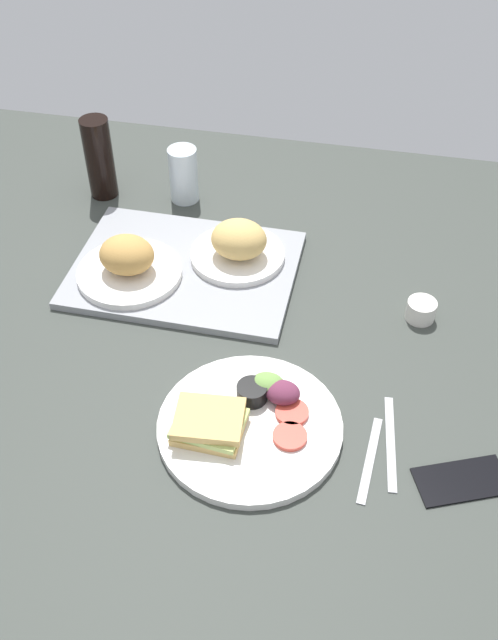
{
  "coord_description": "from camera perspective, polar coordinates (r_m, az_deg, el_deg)",
  "views": [
    {
      "loc": [
        21.61,
        -90.69,
        96.32
      ],
      "look_at": [
        2.0,
        3.0,
        4.0
      ],
      "focal_mm": 40.65,
      "sensor_mm": 36.0,
      "label": 1
    }
  ],
  "objects": [
    {
      "name": "knife",
      "position": [
        1.22,
        11.09,
        -9.42
      ],
      "size": [
        3.28,
        19.05,
        0.5
      ],
      "primitive_type": "cube",
      "rotation": [
        0.0,
        0.0,
        1.67
      ],
      "color": "#B7B7BC",
      "rests_on": "ground_plane"
    },
    {
      "name": "soda_bottle",
      "position": [
        1.7,
        -11.7,
        12.37
      ],
      "size": [
        6.4,
        6.4,
        18.98
      ],
      "primitive_type": "cylinder",
      "color": "black",
      "rests_on": "ground_plane"
    },
    {
      "name": "ground_plane",
      "position": [
        1.35,
        -1.09,
        -2.42
      ],
      "size": [
        190.0,
        150.0,
        3.0
      ],
      "primitive_type": "cube",
      "color": "#383D38"
    },
    {
      "name": "bread_plate_near",
      "position": [
        1.46,
        -9.5,
        4.47
      ],
      "size": [
        21.1,
        21.1,
        8.88
      ],
      "color": "white",
      "rests_on": "serving_tray"
    },
    {
      "name": "cell_phone",
      "position": [
        1.2,
        16.42,
        -11.99
      ],
      "size": [
        16.06,
        12.15,
        0.8
      ],
      "primitive_type": "cube",
      "rotation": [
        0.0,
        0.0,
        0.39
      ],
      "color": "black",
      "rests_on": "ground_plane"
    },
    {
      "name": "drinking_glass",
      "position": [
        1.68,
        -5.18,
        11.32
      ],
      "size": [
        6.53,
        6.53,
        12.87
      ],
      "primitive_type": "cylinder",
      "color": "silver",
      "rests_on": "ground_plane"
    },
    {
      "name": "bread_plate_far",
      "position": [
        1.48,
        -0.84,
        5.9
      ],
      "size": [
        19.51,
        19.51,
        9.15
      ],
      "color": "white",
      "rests_on": "serving_tray"
    },
    {
      "name": "espresso_cup",
      "position": [
        1.42,
        13.39,
        0.76
      ],
      "size": [
        5.6,
        5.6,
        4.0
      ],
      "primitive_type": "cylinder",
      "color": "silver",
      "rests_on": "ground_plane"
    },
    {
      "name": "plate_with_salad",
      "position": [
        1.2,
        -0.19,
        -7.95
      ],
      "size": [
        30.64,
        30.64,
        5.4
      ],
      "color": "white",
      "rests_on": "ground_plane"
    },
    {
      "name": "serving_tray",
      "position": [
        1.49,
        -5.07,
        4.01
      ],
      "size": [
        45.31,
        33.42,
        1.6
      ],
      "primitive_type": "cube",
      "rotation": [
        0.0,
        0.0,
        -0.01
      ],
      "color": "gray",
      "rests_on": "ground_plane"
    },
    {
      "name": "fork",
      "position": [
        1.19,
        9.5,
        -10.74
      ],
      "size": [
        2.76,
        17.06,
        0.5
      ],
      "primitive_type": "cube",
      "rotation": [
        0.0,
        0.0,
        1.49
      ],
      "color": "#B7B7BC",
      "rests_on": "ground_plane"
    }
  ]
}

